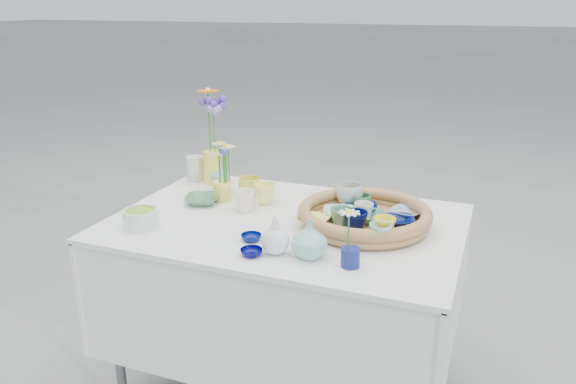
% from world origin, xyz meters
% --- Properties ---
extents(wicker_tray, '(0.47, 0.47, 0.08)m').
position_xyz_m(wicker_tray, '(0.28, 0.05, 0.80)').
color(wicker_tray, '#905C2D').
rests_on(wicker_tray, display_table).
extents(tray_ceramic_0, '(0.14, 0.14, 0.03)m').
position_xyz_m(tray_ceramic_0, '(0.24, 0.14, 0.80)').
color(tray_ceramic_0, '#00154E').
rests_on(tray_ceramic_0, wicker_tray).
extents(tray_ceramic_1, '(0.14, 0.14, 0.03)m').
position_xyz_m(tray_ceramic_1, '(0.40, 0.07, 0.80)').
color(tray_ceramic_1, '#061046').
rests_on(tray_ceramic_1, wicker_tray).
extents(tray_ceramic_2, '(0.09, 0.09, 0.07)m').
position_xyz_m(tray_ceramic_2, '(0.37, -0.07, 0.82)').
color(tray_ceramic_2, yellow).
rests_on(tray_ceramic_2, wicker_tray).
extents(tray_ceramic_3, '(0.16, 0.16, 0.03)m').
position_xyz_m(tray_ceramic_3, '(0.29, 0.06, 0.80)').
color(tray_ceramic_3, '#437B56').
rests_on(tray_ceramic_3, wicker_tray).
extents(tray_ceramic_4, '(0.10, 0.10, 0.07)m').
position_xyz_m(tray_ceramic_4, '(0.22, -0.03, 0.82)').
color(tray_ceramic_4, '#5E9876').
rests_on(tray_ceramic_4, wicker_tray).
extents(tray_ceramic_5, '(0.16, 0.16, 0.03)m').
position_xyz_m(tray_ceramic_5, '(0.19, 0.06, 0.80)').
color(tray_ceramic_5, '#A4D3CC').
rests_on(tray_ceramic_5, wicker_tray).
extents(tray_ceramic_6, '(0.13, 0.13, 0.08)m').
position_xyz_m(tray_ceramic_6, '(0.18, 0.20, 0.82)').
color(tray_ceramic_6, '#B6C5C1').
rests_on(tray_ceramic_6, wicker_tray).
extents(tray_ceramic_7, '(0.09, 0.09, 0.06)m').
position_xyz_m(tray_ceramic_7, '(0.27, 0.06, 0.82)').
color(tray_ceramic_7, silver).
rests_on(tray_ceramic_7, wicker_tray).
extents(tray_ceramic_8, '(0.13, 0.13, 0.03)m').
position_xyz_m(tray_ceramic_8, '(0.41, 0.16, 0.80)').
color(tray_ceramic_8, '#9AB6D5').
rests_on(tray_ceramic_8, wicker_tray).
extents(tray_ceramic_9, '(0.11, 0.11, 0.08)m').
position_xyz_m(tray_ceramic_9, '(0.27, -0.05, 0.82)').
color(tray_ceramic_9, '#020A3E').
rests_on(tray_ceramic_9, wicker_tray).
extents(tray_ceramic_10, '(0.13, 0.13, 0.03)m').
position_xyz_m(tray_ceramic_10, '(0.12, -0.04, 0.80)').
color(tray_ceramic_10, '#FEFF70').
rests_on(tray_ceramic_10, wicker_tray).
extents(tray_ceramic_11, '(0.10, 0.10, 0.07)m').
position_xyz_m(tray_ceramic_11, '(0.37, -0.12, 0.82)').
color(tray_ceramic_11, '#88CFBD').
rests_on(tray_ceramic_11, wicker_tray).
extents(tray_ceramic_12, '(0.08, 0.08, 0.06)m').
position_xyz_m(tray_ceramic_12, '(0.24, 0.17, 0.81)').
color(tray_ceramic_12, '#387043').
rests_on(tray_ceramic_12, wicker_tray).
extents(loose_ceramic_0, '(0.12, 0.12, 0.07)m').
position_xyz_m(loose_ceramic_0, '(-0.25, 0.23, 0.80)').
color(loose_ceramic_0, '#E2D248').
rests_on(loose_ceramic_0, display_table).
extents(loose_ceramic_1, '(0.09, 0.09, 0.08)m').
position_xyz_m(loose_ceramic_1, '(-0.15, 0.15, 0.81)').
color(loose_ceramic_1, '#F9FF74').
rests_on(loose_ceramic_1, display_table).
extents(loose_ceramic_2, '(0.17, 0.17, 0.03)m').
position_xyz_m(loose_ceramic_2, '(-0.38, 0.05, 0.78)').
color(loose_ceramic_2, '#40754D').
rests_on(loose_ceramic_2, display_table).
extents(loose_ceramic_3, '(0.09, 0.09, 0.08)m').
position_xyz_m(loose_ceramic_3, '(-0.19, 0.04, 0.81)').
color(loose_ceramic_3, white).
rests_on(loose_ceramic_3, display_table).
extents(loose_ceramic_4, '(0.08, 0.08, 0.02)m').
position_xyz_m(loose_ceramic_4, '(-0.04, -0.21, 0.78)').
color(loose_ceramic_4, '#010F61').
rests_on(loose_ceramic_4, display_table).
extents(loose_ceramic_5, '(0.10, 0.10, 0.08)m').
position_xyz_m(loose_ceramic_5, '(-0.38, 0.22, 0.80)').
color(loose_ceramic_5, '#98CBB6').
rests_on(loose_ceramic_5, display_table).
extents(loose_ceramic_6, '(0.09, 0.09, 0.02)m').
position_xyz_m(loose_ceramic_6, '(0.01, -0.32, 0.78)').
color(loose_ceramic_6, '#000153').
rests_on(loose_ceramic_6, display_table).
extents(fluted_bowl, '(0.15, 0.15, 0.07)m').
position_xyz_m(fluted_bowl, '(-0.46, -0.24, 0.80)').
color(fluted_bowl, silver).
rests_on(fluted_bowl, display_table).
extents(bud_vase_paleblue, '(0.12, 0.12, 0.14)m').
position_xyz_m(bud_vase_paleblue, '(0.07, -0.28, 0.83)').
color(bud_vase_paleblue, silver).
rests_on(bud_vase_paleblue, display_table).
extents(bud_vase_seafoam, '(0.13, 0.13, 0.12)m').
position_xyz_m(bud_vase_seafoam, '(0.18, -0.26, 0.83)').
color(bud_vase_seafoam, '#82C4B5').
rests_on(bud_vase_seafoam, display_table).
extents(bud_vase_cobalt, '(0.08, 0.08, 0.06)m').
position_xyz_m(bud_vase_cobalt, '(0.32, -0.28, 0.79)').
color(bud_vase_cobalt, navy).
rests_on(bud_vase_cobalt, display_table).
extents(single_daisy, '(0.10, 0.10, 0.13)m').
position_xyz_m(single_daisy, '(0.31, -0.28, 0.88)').
color(single_daisy, white).
rests_on(single_daisy, bud_vase_cobalt).
extents(tall_vase_yellow, '(0.09, 0.09, 0.15)m').
position_xyz_m(tall_vase_yellow, '(-0.46, 0.30, 0.84)').
color(tall_vase_yellow, '#FFF148').
rests_on(tall_vase_yellow, display_table).
extents(gerbera, '(0.14, 0.14, 0.28)m').
position_xyz_m(gerbera, '(-0.47, 0.30, 1.04)').
color(gerbera, orange).
rests_on(gerbera, tall_vase_yellow).
extents(hydrangea, '(0.10, 0.10, 0.28)m').
position_xyz_m(hydrangea, '(-0.45, 0.30, 1.01)').
color(hydrangea, '#5133AE').
rests_on(hydrangea, tall_vase_yellow).
extents(white_pitcher, '(0.13, 0.11, 0.11)m').
position_xyz_m(white_pitcher, '(-0.56, 0.31, 0.82)').
color(white_pitcher, beige).
rests_on(white_pitcher, display_table).
extents(daisy_cup, '(0.08, 0.08, 0.08)m').
position_xyz_m(daisy_cup, '(-0.32, 0.12, 0.80)').
color(daisy_cup, '#ECED50').
rests_on(daisy_cup, display_table).
extents(daisy_posy, '(0.11, 0.11, 0.17)m').
position_xyz_m(daisy_posy, '(-0.31, 0.12, 0.93)').
color(daisy_posy, silver).
rests_on(daisy_posy, daisy_cup).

